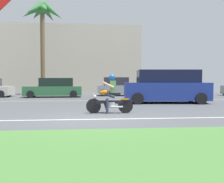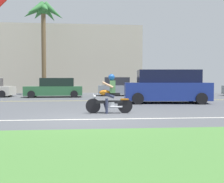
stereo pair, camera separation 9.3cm
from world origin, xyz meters
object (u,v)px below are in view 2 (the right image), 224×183
Objects in this scene: palm_tree_0 at (43,17)px; parked_car_2 at (119,87)px; motorcyclist at (110,97)px; suv_nearby at (167,87)px; parked_car_1 at (55,88)px; parked_car_3 at (185,88)px.

parked_car_2 is at bearing -19.27° from palm_tree_0.
motorcyclist is 5.84m from suv_nearby.
palm_tree_0 is (-1.59, 3.98, 6.62)m from parked_car_1.
motorcyclist is 0.36× the size of suv_nearby.
parked_car_1 is at bearing -68.23° from palm_tree_0.
parked_car_1 is 0.52× the size of palm_tree_0.
parked_car_1 is 11.27m from parked_car_3.
parked_car_2 is 0.99× the size of parked_car_3.
palm_tree_0 is (-8.86, 10.11, 6.39)m from suv_nearby.
parked_car_2 is at bearing 16.51° from parked_car_1.
suv_nearby is 0.59× the size of palm_tree_0.
parked_car_2 is 9.83m from palm_tree_0.
palm_tree_0 reaches higher than suv_nearby.
motorcyclist is 0.21× the size of palm_tree_0.
parked_car_1 reaches higher than parked_car_3.
suv_nearby is (3.73, 4.48, 0.28)m from motorcyclist.
palm_tree_0 is at bearing 109.35° from motorcyclist.
parked_car_2 reaches higher than motorcyclist.
motorcyclist is at bearing -70.65° from palm_tree_0.
parked_car_1 is at bearing -173.48° from parked_car_3.
palm_tree_0 is at bearing 168.06° from parked_car_3.
motorcyclist is 14.14m from parked_car_3.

